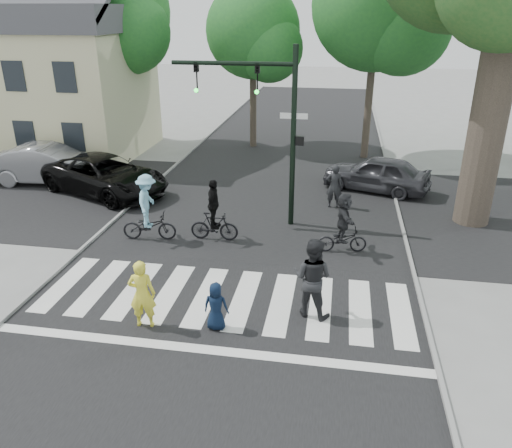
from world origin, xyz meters
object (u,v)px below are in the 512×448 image
(car_silver, at_px, (49,164))
(car_grey, at_px, (376,173))
(cyclist_left, at_px, (148,212))
(cyclist_right, at_px, (343,226))
(traffic_signal, at_px, (268,112))
(cyclist_mid, at_px, (214,216))
(pedestrian_child, at_px, (216,306))
(car_suv, at_px, (105,175))
(pedestrian_adult, at_px, (312,278))
(pedestrian_woman, at_px, (142,294))

(car_silver, distance_m, car_grey, 13.95)
(cyclist_left, xyz_separation_m, cyclist_right, (6.23, 0.13, -0.10))
(traffic_signal, relative_size, cyclist_mid, 2.92)
(pedestrian_child, xyz_separation_m, cyclist_left, (-3.36, 4.52, 0.36))
(traffic_signal, relative_size, car_suv, 1.08)
(pedestrian_adult, height_order, car_grey, pedestrian_adult)
(pedestrian_child, height_order, cyclist_mid, cyclist_mid)
(traffic_signal, height_order, car_grey, traffic_signal)
(traffic_signal, bearing_deg, pedestrian_woman, -106.17)
(cyclist_left, distance_m, car_grey, 9.75)
(car_suv, bearing_deg, cyclist_left, -115.85)
(traffic_signal, relative_size, cyclist_left, 2.71)
(pedestrian_adult, xyz_separation_m, car_silver, (-11.87, 8.41, -0.19))
(cyclist_right, relative_size, car_silver, 0.38)
(cyclist_right, bearing_deg, car_grey, 77.85)
(cyclist_left, bearing_deg, pedestrian_adult, -32.71)
(cyclist_mid, bearing_deg, pedestrian_adult, -48.53)
(cyclist_mid, bearing_deg, pedestrian_woman, -95.25)
(traffic_signal, height_order, car_suv, traffic_signal)
(pedestrian_woman, height_order, cyclist_right, cyclist_right)
(pedestrian_child, bearing_deg, cyclist_mid, -75.23)
(pedestrian_child, bearing_deg, cyclist_right, -121.47)
(pedestrian_child, xyz_separation_m, cyclist_mid, (-1.26, 4.84, 0.24))
(cyclist_right, height_order, car_suv, cyclist_right)
(pedestrian_child, relative_size, pedestrian_adult, 0.59)
(cyclist_right, bearing_deg, cyclist_left, -178.82)
(traffic_signal, bearing_deg, car_silver, 164.05)
(pedestrian_adult, height_order, cyclist_left, cyclist_left)
(pedestrian_adult, height_order, cyclist_right, pedestrian_adult)
(traffic_signal, relative_size, pedestrian_child, 4.98)
(cyclist_right, relative_size, car_suv, 0.35)
(car_silver, bearing_deg, cyclist_mid, -124.41)
(pedestrian_child, distance_m, cyclist_mid, 5.01)
(pedestrian_child, bearing_deg, pedestrian_adult, -155.31)
(traffic_signal, height_order, cyclist_right, traffic_signal)
(cyclist_left, relative_size, car_suv, 0.40)
(pedestrian_woman, xyz_separation_m, cyclist_right, (4.59, 4.82, -0.01))
(cyclist_right, xyz_separation_m, car_grey, (1.31, 6.06, -0.12))
(cyclist_left, relative_size, car_silver, 0.44)
(cyclist_left, height_order, cyclist_right, cyclist_left)
(pedestrian_woman, height_order, car_suv, pedestrian_woman)
(cyclist_right, bearing_deg, cyclist_mid, 177.30)
(traffic_signal, xyz_separation_m, pedestrian_child, (-0.23, -6.55, -3.30))
(car_silver, height_order, car_grey, car_silver)
(pedestrian_adult, bearing_deg, cyclist_left, -15.12)
(cyclist_mid, distance_m, car_suv, 6.58)
(pedestrian_adult, xyz_separation_m, car_suv, (-8.88, 7.52, -0.25))
(cyclist_right, xyz_separation_m, car_suv, (-9.60, 3.85, -0.08))
(pedestrian_child, height_order, cyclist_left, cyclist_left)
(car_silver, bearing_deg, car_grey, -90.70)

